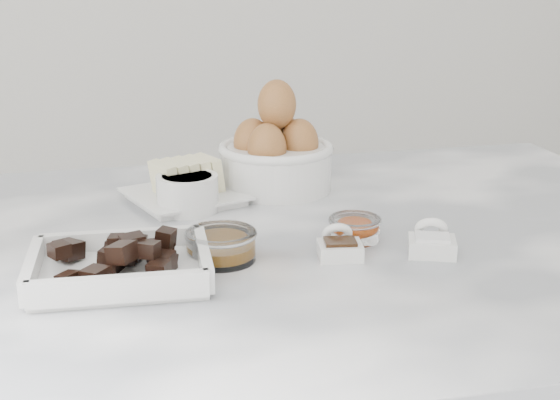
# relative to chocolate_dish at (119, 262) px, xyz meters

# --- Properties ---
(marble_slab) EXTENTS (1.20, 0.80, 0.04)m
(marble_slab) POSITION_rel_chocolate_dish_xyz_m (0.19, 0.09, -0.04)
(marble_slab) COLOR white
(marble_slab) RESTS_ON cabinet
(chocolate_dish) EXTENTS (0.20, 0.16, 0.05)m
(chocolate_dish) POSITION_rel_chocolate_dish_xyz_m (0.00, 0.00, 0.00)
(chocolate_dish) COLOR white
(chocolate_dish) RESTS_ON marble_slab
(butter_plate) EXTENTS (0.19, 0.19, 0.06)m
(butter_plate) POSITION_rel_chocolate_dish_xyz_m (0.10, 0.27, 0.00)
(butter_plate) COLOR white
(butter_plate) RESTS_ON marble_slab
(sugar_ramekin) EXTENTS (0.09, 0.09, 0.05)m
(sugar_ramekin) POSITION_rel_chocolate_dish_xyz_m (0.10, 0.23, 0.01)
(sugar_ramekin) COLOR white
(sugar_ramekin) RESTS_ON marble_slab
(egg_bowl) EXTENTS (0.18, 0.18, 0.17)m
(egg_bowl) POSITION_rel_chocolate_dish_xyz_m (0.25, 0.31, 0.03)
(egg_bowl) COLOR white
(egg_bowl) RESTS_ON marble_slab
(honey_bowl) EXTENTS (0.09, 0.09, 0.04)m
(honey_bowl) POSITION_rel_chocolate_dish_xyz_m (0.12, 0.03, -0.00)
(honey_bowl) COLOR white
(honey_bowl) RESTS_ON marble_slab
(zest_bowl) EXTENTS (0.07, 0.07, 0.03)m
(zest_bowl) POSITION_rel_chocolate_dish_xyz_m (0.29, 0.07, -0.01)
(zest_bowl) COLOR white
(zest_bowl) RESTS_ON marble_slab
(vanilla_spoon) EXTENTS (0.06, 0.07, 0.04)m
(vanilla_spoon) POSITION_rel_chocolate_dish_xyz_m (0.26, 0.02, -0.01)
(vanilla_spoon) COLOR white
(vanilla_spoon) RESTS_ON marble_slab
(salt_spoon) EXTENTS (0.07, 0.08, 0.04)m
(salt_spoon) POSITION_rel_chocolate_dish_xyz_m (0.37, 0.00, -0.01)
(salt_spoon) COLOR white
(salt_spoon) RESTS_ON marble_slab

